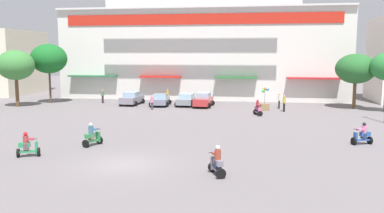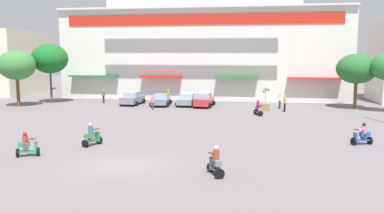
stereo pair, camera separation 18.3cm
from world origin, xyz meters
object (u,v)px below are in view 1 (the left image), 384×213
(scooter_rider_0, at_px, (217,163))
(pedestrian_0, at_px, (284,102))
(plaza_tree_0, at_px, (16,65))
(pedestrian_4, at_px, (167,95))
(pedestrian_2, at_px, (152,102))
(scooter_rider_2, at_px, (92,136))
(pedestrian_3, at_px, (103,96))
(parked_car_2, at_px, (187,99))
(plaza_tree_2, at_px, (49,59))
(balloon_vendor_cart, at_px, (265,101))
(scooter_rider_1, at_px, (258,109))
(plaza_tree_1, at_px, (356,69))
(parked_car_3, at_px, (203,100))
(scooter_rider_3, at_px, (362,135))
(pedestrian_1, at_px, (279,100))
(parked_car_0, at_px, (132,98))
(parked_car_1, at_px, (160,100))
(scooter_rider_4, at_px, (28,146))

(scooter_rider_0, xyz_separation_m, pedestrian_0, (4.87, 23.10, 0.34))
(plaza_tree_0, xyz_separation_m, pedestrian_4, (16.06, 7.13, -3.84))
(plaza_tree_0, height_order, pedestrian_2, plaza_tree_0)
(scooter_rider_2, distance_m, pedestrian_3, 23.17)
(parked_car_2, bearing_deg, plaza_tree_2, -179.36)
(plaza_tree_2, bearing_deg, balloon_vendor_cart, -5.48)
(scooter_rider_1, bearing_deg, scooter_rider_2, -126.30)
(plaza_tree_1, height_order, scooter_rider_0, plaza_tree_1)
(plaza_tree_0, distance_m, parked_car_3, 21.73)
(scooter_rider_3, bearing_deg, parked_car_3, 127.46)
(balloon_vendor_cart, bearing_deg, pedestrian_4, 153.59)
(parked_car_2, distance_m, pedestrian_1, 10.60)
(plaza_tree_0, height_order, scooter_rider_0, plaza_tree_0)
(scooter_rider_1, distance_m, scooter_rider_2, 18.59)
(scooter_rider_1, height_order, balloon_vendor_cart, balloon_vendor_cart)
(plaza_tree_2, relative_size, pedestrian_1, 4.21)
(parked_car_3, distance_m, balloon_vendor_cart, 7.17)
(pedestrian_0, xyz_separation_m, pedestrian_1, (-0.39, 2.30, 0.00))
(scooter_rider_3, bearing_deg, pedestrian_2, 142.82)
(parked_car_0, bearing_deg, plaza_tree_1, 1.54)
(parked_car_3, bearing_deg, scooter_rider_0, -81.05)
(plaza_tree_1, relative_size, pedestrian_2, 3.87)
(plaza_tree_0, relative_size, plaza_tree_1, 1.07)
(plaza_tree_1, bearing_deg, pedestrian_2, -168.53)
(plaza_tree_2, relative_size, balloon_vendor_cart, 2.85)
(plaza_tree_0, distance_m, pedestrian_3, 10.36)
(parked_car_1, bearing_deg, pedestrian_1, -1.05)
(parked_car_1, height_order, pedestrian_0, pedestrian_0)
(scooter_rider_1, bearing_deg, scooter_rider_4, -126.82)
(plaza_tree_2, height_order, scooter_rider_3, plaza_tree_2)
(plaza_tree_2, relative_size, pedestrian_0, 4.16)
(plaza_tree_2, relative_size, scooter_rider_1, 4.68)
(parked_car_1, relative_size, scooter_rider_0, 2.50)
(parked_car_3, height_order, scooter_rider_1, parked_car_3)
(parked_car_1, relative_size, scooter_rider_1, 2.58)
(pedestrian_1, bearing_deg, plaza_tree_1, 9.40)
(scooter_rider_1, relative_size, pedestrian_4, 0.98)
(plaza_tree_2, bearing_deg, scooter_rider_4, -64.56)
(pedestrian_4, bearing_deg, balloon_vendor_cart, -26.41)
(scooter_rider_4, bearing_deg, pedestrian_1, 55.67)
(pedestrian_4, bearing_deg, scooter_rider_3, -49.21)
(scooter_rider_2, bearing_deg, plaza_tree_2, 124.20)
(scooter_rider_1, height_order, pedestrian_3, pedestrian_3)
(scooter_rider_3, bearing_deg, parked_car_2, 130.41)
(scooter_rider_3, bearing_deg, pedestrian_3, 144.22)
(plaza_tree_0, height_order, plaza_tree_1, plaza_tree_0)
(parked_car_1, relative_size, scooter_rider_4, 2.60)
(scooter_rider_0, relative_size, scooter_rider_1, 1.03)
(scooter_rider_0, distance_m, pedestrian_1, 25.79)
(plaza_tree_0, xyz_separation_m, scooter_rider_4, (13.59, -20.48, -4.09))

